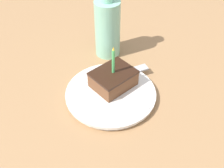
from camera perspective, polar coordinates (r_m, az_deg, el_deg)
ground_plane at (r=0.70m, az=1.27°, el=-5.12°), size 2.40×2.40×0.04m
plate at (r=0.69m, az=0.00°, el=-1.91°), size 0.24×0.24×0.02m
cake_slice at (r=0.68m, az=0.27°, el=1.21°), size 0.09×0.11×0.12m
fork at (r=0.73m, az=2.35°, el=2.29°), size 0.07×0.18×0.00m
bottle at (r=0.79m, az=-0.99°, el=12.40°), size 0.08×0.08×0.23m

